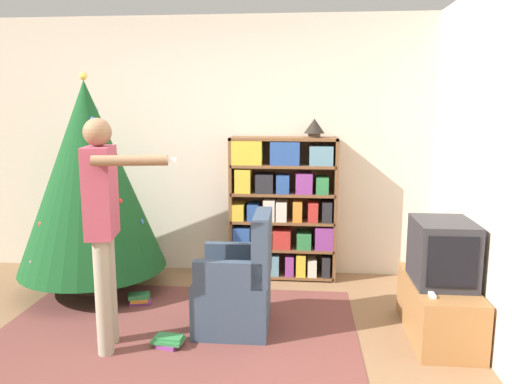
{
  "coord_description": "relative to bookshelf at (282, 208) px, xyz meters",
  "views": [
    {
      "loc": [
        0.83,
        -2.88,
        1.73
      ],
      "look_at": [
        0.47,
        0.97,
        1.05
      ],
      "focal_mm": 35.0,
      "sensor_mm": 36.0,
      "label": 1
    }
  ],
  "objects": [
    {
      "name": "standing_person",
      "position": [
        -1.16,
        -1.62,
        0.26
      ],
      "size": [
        0.68,
        0.46,
        1.64
      ],
      "rotation": [
        0.0,
        0.0,
        -1.4
      ],
      "color": "#9E937F",
      "rests_on": "ground_plane"
    },
    {
      "name": "ground_plane",
      "position": [
        -0.63,
        -1.97,
        -0.72
      ],
      "size": [
        14.0,
        14.0,
        0.0
      ],
      "primitive_type": "plane",
      "color": "#846042"
    },
    {
      "name": "wall_back",
      "position": [
        -0.63,
        0.23,
        0.58
      ],
      "size": [
        8.0,
        0.1,
        2.6
      ],
      "color": "beige",
      "rests_on": "ground_plane"
    },
    {
      "name": "tv_stand",
      "position": [
        1.24,
        -1.2,
        -0.5
      ],
      "size": [
        0.44,
        0.92,
        0.42
      ],
      "color": "#996638",
      "rests_on": "ground_plane"
    },
    {
      "name": "table_lamp",
      "position": [
        0.31,
        0.01,
        0.8
      ],
      "size": [
        0.2,
        0.2,
        0.18
      ],
      "color": "#473828",
      "rests_on": "bookshelf"
    },
    {
      "name": "game_remote",
      "position": [
        1.1,
        -1.48,
        -0.28
      ],
      "size": [
        0.04,
        0.12,
        0.02
      ],
      "color": "white",
      "rests_on": "tv_stand"
    },
    {
      "name": "armchair",
      "position": [
        -0.28,
        -1.22,
        -0.39
      ],
      "size": [
        0.57,
        0.56,
        0.92
      ],
      "rotation": [
        0.0,
        0.0,
        -1.56
      ],
      "color": "#334256",
      "rests_on": "ground_plane"
    },
    {
      "name": "television",
      "position": [
        1.24,
        -1.21,
        -0.06
      ],
      "size": [
        0.41,
        0.52,
        0.47
      ],
      "color": "#28282D",
      "rests_on": "tv_stand"
    },
    {
      "name": "bookshelf",
      "position": [
        0.0,
        0.0,
        0.0
      ],
      "size": [
        1.05,
        0.29,
        1.42
      ],
      "color": "brown",
      "rests_on": "ground_plane"
    },
    {
      "name": "christmas_tree",
      "position": [
        -1.74,
        -0.52,
        0.36
      ],
      "size": [
        1.34,
        1.34,
        2.01
      ],
      "color": "#4C3323",
      "rests_on": "ground_plane"
    },
    {
      "name": "area_rug",
      "position": [
        -0.75,
        -1.42,
        -0.71
      ],
      "size": [
        2.77,
        2.08,
        0.01
      ],
      "color": "brown",
      "rests_on": "ground_plane"
    },
    {
      "name": "book_pile_by_chair",
      "position": [
        -0.75,
        -1.56,
        -0.67
      ],
      "size": [
        0.24,
        0.18,
        0.08
      ],
      "color": "#843889",
      "rests_on": "ground_plane"
    },
    {
      "name": "book_pile_near_tree",
      "position": [
        -1.21,
        -0.82,
        -0.67
      ],
      "size": [
        0.22,
        0.17,
        0.09
      ],
      "color": "#843889",
      "rests_on": "ground_plane"
    }
  ]
}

